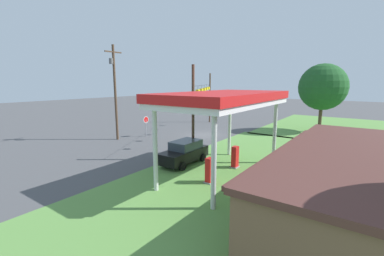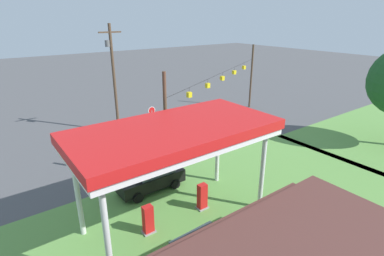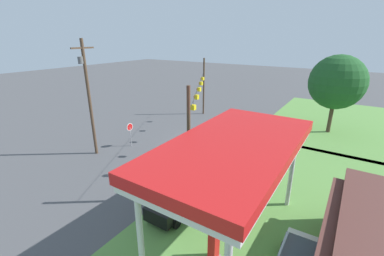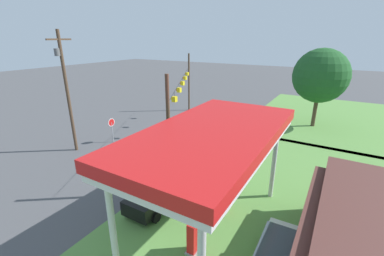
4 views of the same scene
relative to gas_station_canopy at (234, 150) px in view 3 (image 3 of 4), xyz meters
name	(u,v)px [view 3 (image 3 of 4)]	position (x,y,z in m)	size (l,w,h in m)	color
ground_plane	(199,141)	(-11.26, -8.94, -5.41)	(160.00, 160.00, 0.00)	#4C4C4F
grass_verge_opposite_corner	(371,127)	(-27.26, 7.06, -5.39)	(24.00, 24.00, 0.04)	#5B8E42
gas_station_canopy	(234,150)	(0.00, 0.00, 0.00)	(11.07, 5.49, 5.94)	silver
fuel_pump_near	(242,207)	(-1.88, 0.00, -4.59)	(0.71, 0.56, 1.72)	gray
fuel_pump_far	(214,246)	(1.88, 0.00, -4.59)	(0.71, 0.56, 1.72)	gray
car_at_pumps_front	(178,197)	(-0.45, -3.87, -4.44)	(4.63, 2.13, 1.90)	black
stop_sign_roadside	(130,130)	(-6.28, -14.18, -3.60)	(0.80, 0.08, 2.50)	#99999E
utility_pole_main	(88,93)	(-3.10, -15.74, 0.55)	(2.20, 0.44, 10.71)	#4C3828
signal_span_gantry	(199,101)	(-11.26, -8.95, -0.94)	(19.19, 10.24, 8.04)	#4C3828
tree_west_verge	(337,82)	(-22.10, 2.63, 0.57)	(6.09, 6.09, 9.04)	#4C3828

